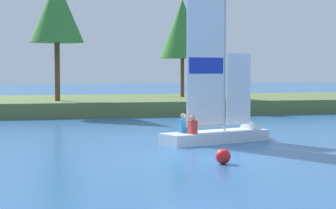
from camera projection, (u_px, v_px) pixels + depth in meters
name	position (u px, v px, depth m)	size (l,w,h in m)	color
ground_plane	(199.00, 159.00, 18.59)	(200.00, 200.00, 0.00)	#2D609E
shore_bank	(105.00, 104.00, 40.05)	(80.00, 11.48, 0.85)	#5B703D
shoreline_tree_midleft	(57.00, 11.00, 36.05)	(3.17, 3.17, 7.22)	brown
shoreline_tree_centre	(182.00, 29.00, 41.29)	(3.15, 3.15, 6.58)	brown
sailboat	(230.00, 128.00, 23.16)	(4.93, 2.76, 6.47)	silver
channel_buoy	(223.00, 156.00, 17.56)	(0.44, 0.44, 0.44)	red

